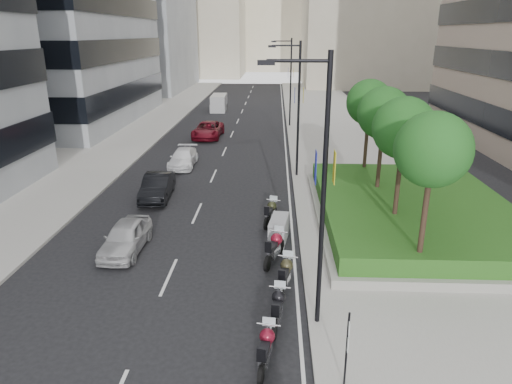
# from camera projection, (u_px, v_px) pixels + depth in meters

# --- Properties ---
(ground) EXTENTS (160.00, 160.00, 0.00)m
(ground) POSITION_uv_depth(u_px,v_px,m) (187.00, 339.00, 14.85)
(ground) COLOR black
(ground) RESTS_ON ground
(sidewalk_right) EXTENTS (10.00, 100.00, 0.15)m
(sidewalk_right) POSITION_uv_depth(u_px,v_px,m) (341.00, 139.00, 42.77)
(sidewalk_right) COLOR #9E9B93
(sidewalk_right) RESTS_ON ground
(sidewalk_left) EXTENTS (8.00, 100.00, 0.15)m
(sidewalk_left) POSITION_uv_depth(u_px,v_px,m) (121.00, 137.00, 43.62)
(sidewalk_left) COLOR #9E9B93
(sidewalk_left) RESTS_ON ground
(lane_edge) EXTENTS (0.12, 100.00, 0.01)m
(lane_edge) POSITION_uv_depth(u_px,v_px,m) (285.00, 139.00, 43.01)
(lane_edge) COLOR silver
(lane_edge) RESTS_ON ground
(lane_centre) EXTENTS (0.12, 100.00, 0.01)m
(lane_centre) POSITION_uv_depth(u_px,v_px,m) (230.00, 138.00, 43.22)
(lane_centre) COLOR silver
(lane_centre) RESTS_ON ground
(planter) EXTENTS (10.00, 14.00, 0.40)m
(planter) POSITION_uv_depth(u_px,v_px,m) (412.00, 217.00, 23.77)
(planter) COLOR gray
(planter) RESTS_ON sidewalk_right
(hedge) EXTENTS (9.40, 13.40, 0.80)m
(hedge) POSITION_uv_depth(u_px,v_px,m) (414.00, 207.00, 23.57)
(hedge) COLOR #274C15
(hedge) RESTS_ON planter
(tree_0) EXTENTS (2.80, 2.80, 6.30)m
(tree_0) POSITION_uv_depth(u_px,v_px,m) (433.00, 150.00, 16.50)
(tree_0) COLOR #332319
(tree_0) RESTS_ON planter
(tree_1) EXTENTS (2.80, 2.80, 6.30)m
(tree_1) POSITION_uv_depth(u_px,v_px,m) (404.00, 129.00, 20.27)
(tree_1) COLOR #332319
(tree_1) RESTS_ON planter
(tree_2) EXTENTS (2.80, 2.80, 6.30)m
(tree_2) POSITION_uv_depth(u_px,v_px,m) (384.00, 114.00, 24.05)
(tree_2) COLOR #332319
(tree_2) RESTS_ON planter
(tree_3) EXTENTS (2.80, 2.80, 6.30)m
(tree_3) POSITION_uv_depth(u_px,v_px,m) (369.00, 103.00, 27.82)
(tree_3) COLOR #332319
(tree_3) RESTS_ON planter
(lamp_post_0) EXTENTS (2.34, 0.45, 9.00)m
(lamp_post_0) POSITION_uv_depth(u_px,v_px,m) (319.00, 184.00, 13.96)
(lamp_post_0) COLOR black
(lamp_post_0) RESTS_ON ground
(lamp_post_1) EXTENTS (2.34, 0.45, 9.00)m
(lamp_post_1) POSITION_uv_depth(u_px,v_px,m) (296.00, 103.00, 30.00)
(lamp_post_1) COLOR black
(lamp_post_1) RESTS_ON ground
(lamp_post_2) EXTENTS (2.34, 0.45, 9.00)m
(lamp_post_2) POSITION_uv_depth(u_px,v_px,m) (289.00, 78.00, 46.98)
(lamp_post_2) COLOR black
(lamp_post_2) RESTS_ON ground
(parking_sign) EXTENTS (0.06, 0.32, 2.50)m
(parking_sign) POSITION_uv_depth(u_px,v_px,m) (347.00, 346.00, 12.29)
(parking_sign) COLOR black
(parking_sign) RESTS_ON ground
(motorcycle_1) EXTENTS (0.73, 2.20, 1.10)m
(motorcycle_1) POSITION_uv_depth(u_px,v_px,m) (266.00, 349.00, 13.51)
(motorcycle_1) COLOR black
(motorcycle_1) RESTS_ON ground
(motorcycle_2) EXTENTS (0.74, 2.23, 1.11)m
(motorcycle_2) POSITION_uv_depth(u_px,v_px,m) (278.00, 308.00, 15.53)
(motorcycle_2) COLOR black
(motorcycle_2) RESTS_ON ground
(motorcycle_3) EXTENTS (0.78, 2.32, 1.16)m
(motorcycle_3) POSITION_uv_depth(u_px,v_px,m) (285.00, 275.00, 17.58)
(motorcycle_3) COLOR black
(motorcycle_3) RESTS_ON ground
(motorcycle_4) EXTENTS (1.03, 2.35, 1.21)m
(motorcycle_4) POSITION_uv_depth(u_px,v_px,m) (275.00, 248.00, 19.75)
(motorcycle_4) COLOR black
(motorcycle_4) RESTS_ON ground
(motorcycle_5) EXTENTS (1.03, 2.00, 1.15)m
(motorcycle_5) POSITION_uv_depth(u_px,v_px,m) (279.00, 230.00, 21.75)
(motorcycle_5) COLOR black
(motorcycle_5) RESTS_ON ground
(motorcycle_6) EXTENTS (0.85, 2.23, 1.13)m
(motorcycle_6) POSITION_uv_depth(u_px,v_px,m) (271.00, 212.00, 23.76)
(motorcycle_6) COLOR black
(motorcycle_6) RESTS_ON ground
(car_a) EXTENTS (1.70, 4.07, 1.38)m
(car_a) POSITION_uv_depth(u_px,v_px,m) (126.00, 237.00, 20.69)
(car_a) COLOR #B5B5B7
(car_a) RESTS_ON ground
(car_b) EXTENTS (1.80, 4.50, 1.45)m
(car_b) POSITION_uv_depth(u_px,v_px,m) (157.00, 187.00, 27.37)
(car_b) COLOR black
(car_b) RESTS_ON ground
(car_c) EXTENTS (1.82, 4.39, 1.27)m
(car_c) POSITION_uv_depth(u_px,v_px,m) (183.00, 158.00, 33.98)
(car_c) COLOR white
(car_c) RESTS_ON ground
(car_d) EXTENTS (2.67, 5.50, 1.51)m
(car_d) POSITION_uv_depth(u_px,v_px,m) (208.00, 130.00, 43.32)
(car_d) COLOR maroon
(car_d) RESTS_ON ground
(delivery_van) EXTENTS (1.94, 4.78, 1.99)m
(delivery_van) POSITION_uv_depth(u_px,v_px,m) (219.00, 104.00, 58.38)
(delivery_van) COLOR #B3B4B6
(delivery_van) RESTS_ON ground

